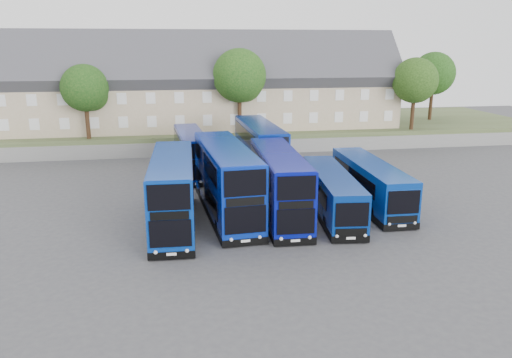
# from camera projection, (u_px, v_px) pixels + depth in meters

# --- Properties ---
(ground) EXTENTS (120.00, 120.00, 0.00)m
(ground) POSITION_uv_depth(u_px,v_px,m) (263.00, 235.00, 31.07)
(ground) COLOR #424247
(ground) RESTS_ON ground
(retaining_wall) EXTENTS (70.00, 0.40, 1.50)m
(retaining_wall) POSITION_uv_depth(u_px,v_px,m) (223.00, 148.00, 53.73)
(retaining_wall) COLOR slate
(retaining_wall) RESTS_ON ground
(earth_bank) EXTENTS (80.00, 20.00, 2.00)m
(earth_bank) POSITION_uv_depth(u_px,v_px,m) (215.00, 130.00, 63.19)
(earth_bank) COLOR #47552F
(earth_bank) RESTS_ON ground
(terrace_row) EXTENTS (48.00, 10.40, 11.20)m
(terrace_row) POSITION_uv_depth(u_px,v_px,m) (191.00, 89.00, 57.46)
(terrace_row) COLOR tan
(terrace_row) RESTS_ON earth_bank
(dd_front_left) EXTENTS (2.97, 11.47, 4.53)m
(dd_front_left) POSITION_uv_depth(u_px,v_px,m) (173.00, 193.00, 32.21)
(dd_front_left) COLOR #083398
(dd_front_left) RESTS_ON ground
(dd_front_mid) EXTENTS (3.70, 12.34, 4.84)m
(dd_front_mid) POSITION_uv_depth(u_px,v_px,m) (226.00, 182.00, 34.28)
(dd_front_mid) COLOR #0827A1
(dd_front_mid) RESTS_ON ground
(dd_front_right) EXTENTS (2.95, 11.32, 4.47)m
(dd_front_right) POSITION_uv_depth(u_px,v_px,m) (279.00, 185.00, 34.04)
(dd_front_right) COLOR #07118E
(dd_front_right) RESTS_ON ground
(dd_rear_left) EXTENTS (2.95, 9.98, 3.91)m
(dd_rear_left) POSITION_uv_depth(u_px,v_px,m) (191.00, 154.00, 45.29)
(dd_rear_left) COLOR navy
(dd_rear_left) RESTS_ON ground
(dd_rear_right) EXTENTS (3.07, 11.71, 4.62)m
(dd_rear_right) POSITION_uv_depth(u_px,v_px,m) (260.00, 150.00, 45.26)
(dd_rear_right) COLOR navy
(dd_rear_right) RESTS_ON ground
(coach_east_a) EXTENTS (3.34, 11.15, 3.00)m
(coach_east_a) POSITION_uv_depth(u_px,v_px,m) (332.00, 194.00, 34.52)
(coach_east_a) COLOR navy
(coach_east_a) RESTS_ON ground
(coach_east_b) EXTENTS (2.68, 11.60, 3.15)m
(coach_east_b) POSITION_uv_depth(u_px,v_px,m) (370.00, 184.00, 36.76)
(coach_east_b) COLOR navy
(coach_east_b) RESTS_ON ground
(tree_west) EXTENTS (4.80, 4.80, 7.65)m
(tree_west) POSITION_uv_depth(u_px,v_px,m) (86.00, 90.00, 50.95)
(tree_west) COLOR #382314
(tree_west) RESTS_ON earth_bank
(tree_mid) EXTENTS (5.76, 5.76, 9.18)m
(tree_mid) POSITION_uv_depth(u_px,v_px,m) (241.00, 78.00, 53.69)
(tree_mid) COLOR #382314
(tree_mid) RESTS_ON earth_bank
(tree_east) EXTENTS (5.12, 5.12, 8.16)m
(tree_east) POSITION_uv_depth(u_px,v_px,m) (416.00, 82.00, 56.56)
(tree_east) COLOR #382314
(tree_east) RESTS_ON earth_bank
(tree_far) EXTENTS (5.44, 5.44, 8.67)m
(tree_far) POSITION_uv_depth(u_px,v_px,m) (434.00, 75.00, 64.09)
(tree_far) COLOR #382314
(tree_far) RESTS_ON earth_bank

